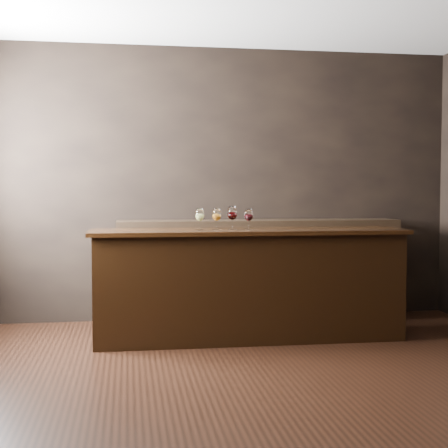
{
  "coord_description": "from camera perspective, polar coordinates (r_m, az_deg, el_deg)",
  "views": [
    {
      "loc": [
        -0.9,
        -4.17,
        1.34
      ],
      "look_at": [
        -0.06,
        1.28,
        1.04
      ],
      "focal_mm": 50.0,
      "sensor_mm": 36.0,
      "label": 1
    }
  ],
  "objects": [
    {
      "name": "glass_amber",
      "position": [
        5.53,
        -0.67,
        0.82
      ],
      "size": [
        0.08,
        0.08,
        0.19
      ],
      "color": "white",
      "rests_on": "bar_top"
    },
    {
      "name": "glass_white",
      "position": [
        5.46,
        -2.24,
        0.8
      ],
      "size": [
        0.08,
        0.08,
        0.19
      ],
      "color": "white",
      "rests_on": "bar_top"
    },
    {
      "name": "ground",
      "position": [
        4.47,
        3.39,
        -14.3
      ],
      "size": [
        5.0,
        5.0,
        0.0
      ],
      "primitive_type": "plane",
      "color": "black",
      "rests_on": "ground"
    },
    {
      "name": "glass_red_a",
      "position": [
        5.54,
        0.76,
        0.97
      ],
      "size": [
        0.09,
        0.09,
        0.21
      ],
      "color": "white",
      "rests_on": "bar_top"
    },
    {
      "name": "back_bar_shelf",
      "position": [
        6.39,
        3.23,
        -4.26
      ],
      "size": [
        2.87,
        0.4,
        1.03
      ],
      "primitive_type": "cube",
      "color": "black",
      "rests_on": "ground"
    },
    {
      "name": "bar_top",
      "position": [
        5.56,
        2.27,
        -0.68
      ],
      "size": [
        2.81,
        0.69,
        0.04
      ],
      "primitive_type": "cube",
      "rotation": [
        0.0,
        0.0,
        -0.01
      ],
      "color": "black",
      "rests_on": "bar_counter"
    },
    {
      "name": "room_shell",
      "position": [
        4.36,
        0.12,
        9.35
      ],
      "size": [
        5.02,
        4.52,
        2.81
      ],
      "color": "black",
      "rests_on": "ground"
    },
    {
      "name": "glass_red_b",
      "position": [
        5.51,
        2.28,
        0.8
      ],
      "size": [
        0.08,
        0.08,
        0.19
      ],
      "color": "white",
      "rests_on": "bar_top"
    },
    {
      "name": "bar_counter",
      "position": [
        5.61,
        2.26,
        -5.71
      ],
      "size": [
        2.72,
        0.62,
        0.95
      ],
      "primitive_type": "cube",
      "rotation": [
        0.0,
        0.0,
        -0.01
      ],
      "color": "black",
      "rests_on": "ground"
    }
  ]
}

